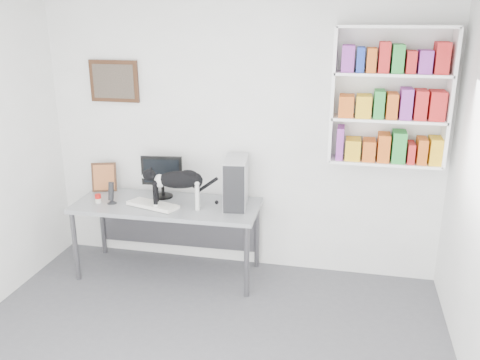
{
  "coord_description": "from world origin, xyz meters",
  "views": [
    {
      "loc": [
        1.05,
        -2.84,
        2.56
      ],
      "look_at": [
        0.1,
        1.53,
        1.08
      ],
      "focal_mm": 38.0,
      "sensor_mm": 36.0,
      "label": 1
    }
  ],
  "objects_px": {
    "leaning_print": "(104,177)",
    "cat": "(178,189)",
    "desk": "(168,239)",
    "keyboard": "(153,205)",
    "speaker": "(111,192)",
    "bookshelf": "(390,97)",
    "monitor": "(162,176)",
    "soup_can": "(98,198)",
    "pc_tower": "(236,182)"
  },
  "relations": [
    {
      "from": "leaning_print",
      "to": "cat",
      "type": "xyz_separation_m",
      "value": [
        0.94,
        -0.33,
        0.04
      ]
    },
    {
      "from": "desk",
      "to": "keyboard",
      "type": "relative_size",
      "value": 3.59
    },
    {
      "from": "speaker",
      "to": "cat",
      "type": "bearing_deg",
      "value": 11.18
    },
    {
      "from": "bookshelf",
      "to": "cat",
      "type": "bearing_deg",
      "value": -169.2
    },
    {
      "from": "monitor",
      "to": "keyboard",
      "type": "xyz_separation_m",
      "value": [
        0.0,
        -0.28,
        -0.2
      ]
    },
    {
      "from": "monitor",
      "to": "leaning_print",
      "type": "height_order",
      "value": "monitor"
    },
    {
      "from": "monitor",
      "to": "soup_can",
      "type": "bearing_deg",
      "value": -160.47
    },
    {
      "from": "desk",
      "to": "speaker",
      "type": "height_order",
      "value": "speaker"
    },
    {
      "from": "monitor",
      "to": "soup_can",
      "type": "relative_size",
      "value": 5.03
    },
    {
      "from": "leaning_print",
      "to": "speaker",
      "type": "bearing_deg",
      "value": -72.19
    },
    {
      "from": "pc_tower",
      "to": "soup_can",
      "type": "relative_size",
      "value": 5.39
    },
    {
      "from": "keyboard",
      "to": "leaning_print",
      "type": "bearing_deg",
      "value": 170.11
    },
    {
      "from": "keyboard",
      "to": "pc_tower",
      "type": "height_order",
      "value": "pc_tower"
    },
    {
      "from": "soup_can",
      "to": "bookshelf",
      "type": "bearing_deg",
      "value": 7.74
    },
    {
      "from": "keyboard",
      "to": "cat",
      "type": "height_order",
      "value": "cat"
    },
    {
      "from": "speaker",
      "to": "soup_can",
      "type": "bearing_deg",
      "value": -163.72
    },
    {
      "from": "desk",
      "to": "soup_can",
      "type": "relative_size",
      "value": 20.76
    },
    {
      "from": "keyboard",
      "to": "leaning_print",
      "type": "xyz_separation_m",
      "value": [
        -0.67,
        0.33,
        0.14
      ]
    },
    {
      "from": "desk",
      "to": "speaker",
      "type": "distance_m",
      "value": 0.73
    },
    {
      "from": "desk",
      "to": "speaker",
      "type": "bearing_deg",
      "value": -170.38
    },
    {
      "from": "cat",
      "to": "leaning_print",
      "type": "bearing_deg",
      "value": 147.21
    },
    {
      "from": "desk",
      "to": "soup_can",
      "type": "bearing_deg",
      "value": -171.61
    },
    {
      "from": "desk",
      "to": "monitor",
      "type": "distance_m",
      "value": 0.64
    },
    {
      "from": "speaker",
      "to": "cat",
      "type": "xyz_separation_m",
      "value": [
        0.7,
        -0.0,
        0.08
      ]
    },
    {
      "from": "speaker",
      "to": "leaning_print",
      "type": "distance_m",
      "value": 0.41
    },
    {
      "from": "keyboard",
      "to": "soup_can",
      "type": "height_order",
      "value": "soup_can"
    },
    {
      "from": "pc_tower",
      "to": "soup_can",
      "type": "distance_m",
      "value": 1.39
    },
    {
      "from": "cat",
      "to": "bookshelf",
      "type": "bearing_deg",
      "value": -2.32
    },
    {
      "from": "soup_can",
      "to": "cat",
      "type": "relative_size",
      "value": 0.14
    },
    {
      "from": "pc_tower",
      "to": "leaning_print",
      "type": "distance_m",
      "value": 1.46
    },
    {
      "from": "pc_tower",
      "to": "soup_can",
      "type": "xyz_separation_m",
      "value": [
        -1.36,
        -0.23,
        -0.19
      ]
    },
    {
      "from": "pc_tower",
      "to": "cat",
      "type": "xyz_separation_m",
      "value": [
        -0.52,
        -0.22,
        -0.04
      ]
    },
    {
      "from": "soup_can",
      "to": "speaker",
      "type": "bearing_deg",
      "value": 4.92
    },
    {
      "from": "desk",
      "to": "monitor",
      "type": "bearing_deg",
      "value": 118.29
    },
    {
      "from": "monitor",
      "to": "desk",
      "type": "bearing_deg",
      "value": -68.0
    },
    {
      "from": "desk",
      "to": "pc_tower",
      "type": "relative_size",
      "value": 3.85
    },
    {
      "from": "soup_can",
      "to": "monitor",
      "type": "bearing_deg",
      "value": 27.11
    },
    {
      "from": "speaker",
      "to": "soup_can",
      "type": "height_order",
      "value": "speaker"
    },
    {
      "from": "keyboard",
      "to": "monitor",
      "type": "bearing_deg",
      "value": 106.69
    },
    {
      "from": "bookshelf",
      "to": "monitor",
      "type": "xyz_separation_m",
      "value": [
        -2.16,
        -0.08,
        -0.87
      ]
    },
    {
      "from": "leaning_print",
      "to": "bookshelf",
      "type": "bearing_deg",
      "value": -17.27
    },
    {
      "from": "leaning_print",
      "to": "desk",
      "type": "bearing_deg",
      "value": -34.35
    },
    {
      "from": "monitor",
      "to": "bookshelf",
      "type": "bearing_deg",
      "value": -5.53
    },
    {
      "from": "bookshelf",
      "to": "desk",
      "type": "relative_size",
      "value": 0.68
    },
    {
      "from": "speaker",
      "to": "desk",
      "type": "bearing_deg",
      "value": 22.27
    },
    {
      "from": "bookshelf",
      "to": "cat",
      "type": "height_order",
      "value": "bookshelf"
    },
    {
      "from": "speaker",
      "to": "leaning_print",
      "type": "xyz_separation_m",
      "value": [
        -0.24,
        0.33,
        0.04
      ]
    },
    {
      "from": "bookshelf",
      "to": "soup_can",
      "type": "xyz_separation_m",
      "value": [
        -2.73,
        -0.37,
        -1.04
      ]
    },
    {
      "from": "keyboard",
      "to": "speaker",
      "type": "bearing_deg",
      "value": -163.67
    },
    {
      "from": "desk",
      "to": "soup_can",
      "type": "xyz_separation_m",
      "value": [
        -0.67,
        -0.11,
        0.42
      ]
    }
  ]
}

